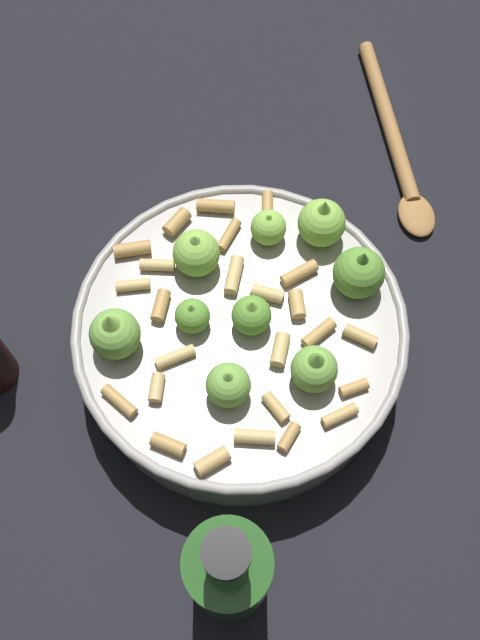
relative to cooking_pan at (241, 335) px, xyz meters
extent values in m
plane|color=black|center=(0.00, 0.00, -0.04)|extent=(2.40, 2.40, 0.00)
cylinder|color=#9E9993|center=(0.00, 0.00, -0.01)|extent=(0.28, 0.28, 0.07)
torus|color=#9E9993|center=(0.00, 0.00, 0.02)|extent=(0.28, 0.28, 0.01)
sphere|color=#75B247|center=(0.05, -0.05, 0.04)|extent=(0.04, 0.04, 0.04)
cone|color=#609E38|center=(0.05, -0.05, 0.06)|extent=(0.02, 0.02, 0.02)
sphere|color=#8CC64C|center=(0.08, 0.08, 0.05)|extent=(0.04, 0.04, 0.04)
cone|color=#8CC64C|center=(0.08, 0.08, 0.07)|extent=(0.02, 0.02, 0.02)
sphere|color=#609E38|center=(-0.04, 0.00, 0.04)|extent=(0.03, 0.03, 0.03)
cone|color=#75B247|center=(-0.04, 0.00, 0.05)|extent=(0.01, 0.01, 0.01)
sphere|color=#609E38|center=(0.10, 0.02, 0.05)|extent=(0.04, 0.04, 0.04)
cone|color=#4C8933|center=(0.10, 0.02, 0.07)|extent=(0.02, 0.02, 0.02)
sphere|color=#8CC64C|center=(0.03, 0.08, 0.04)|extent=(0.03, 0.03, 0.03)
cone|color=#609E38|center=(0.03, 0.08, 0.05)|extent=(0.02, 0.02, 0.01)
sphere|color=#8CC64C|center=(-0.03, 0.06, 0.04)|extent=(0.04, 0.04, 0.04)
cone|color=#75B247|center=(-0.03, 0.06, 0.06)|extent=(0.02, 0.02, 0.01)
sphere|color=#75B247|center=(-0.10, -0.01, 0.05)|extent=(0.04, 0.04, 0.04)
cone|color=#8CC64C|center=(-0.10, -0.01, 0.07)|extent=(0.02, 0.02, 0.02)
sphere|color=#75B247|center=(-0.02, -0.06, 0.04)|extent=(0.04, 0.04, 0.04)
cone|color=#75B247|center=(-0.02, -0.06, 0.06)|extent=(0.02, 0.02, 0.01)
sphere|color=#609E38|center=(0.01, 0.00, 0.04)|extent=(0.03, 0.03, 0.03)
cone|color=#8CC64C|center=(0.01, 0.00, 0.06)|extent=(0.02, 0.02, 0.01)
cylinder|color=tan|center=(-0.04, -0.12, 0.03)|extent=(0.03, 0.02, 0.01)
cylinder|color=tan|center=(0.10, -0.03, 0.03)|extent=(0.03, 0.02, 0.01)
cylinder|color=tan|center=(0.02, 0.02, 0.03)|extent=(0.03, 0.02, 0.01)
cylinder|color=tan|center=(0.08, -0.07, 0.03)|extent=(0.02, 0.01, 0.01)
cylinder|color=tan|center=(0.00, 0.04, 0.03)|extent=(0.02, 0.04, 0.01)
cylinder|color=tan|center=(-0.09, 0.04, 0.03)|extent=(0.03, 0.01, 0.01)
cylinder|color=tan|center=(0.03, -0.10, 0.03)|extent=(0.02, 0.02, 0.01)
cylinder|color=tan|center=(-0.01, 0.12, 0.03)|extent=(0.04, 0.02, 0.01)
cylinder|color=tan|center=(-0.10, -0.06, 0.03)|extent=(0.03, 0.03, 0.01)
cylinder|color=tan|center=(-0.05, 0.10, 0.03)|extent=(0.03, 0.03, 0.01)
cylinder|color=tan|center=(0.00, 0.08, 0.03)|extent=(0.03, 0.03, 0.01)
cylinder|color=tan|center=(0.06, -0.02, 0.03)|extent=(0.03, 0.03, 0.01)
cylinder|color=tan|center=(-0.06, -0.03, 0.03)|extent=(0.03, 0.02, 0.01)
cylinder|color=tan|center=(-0.07, -0.10, 0.03)|extent=(0.03, 0.02, 0.01)
cylinder|color=tan|center=(-0.07, 0.06, 0.03)|extent=(0.03, 0.01, 0.01)
cylinder|color=tan|center=(0.04, 0.11, 0.03)|extent=(0.01, 0.03, 0.01)
cylinder|color=tan|center=(0.00, -0.10, 0.03)|extent=(0.03, 0.02, 0.01)
cylinder|color=tan|center=(-0.09, 0.08, 0.03)|extent=(0.03, 0.01, 0.01)
cylinder|color=tan|center=(0.03, -0.03, 0.03)|extent=(0.02, 0.03, 0.01)
cylinder|color=tan|center=(0.02, -0.08, 0.03)|extent=(0.02, 0.03, 0.01)
cylinder|color=tan|center=(-0.07, -0.05, 0.03)|extent=(0.02, 0.02, 0.01)
cylinder|color=tan|center=(0.07, -0.09, 0.03)|extent=(0.03, 0.02, 0.01)
cylinder|color=tan|center=(-0.07, 0.02, 0.03)|extent=(0.02, 0.03, 0.01)
cylinder|color=tan|center=(0.05, 0.04, 0.03)|extent=(0.03, 0.02, 0.01)
cylinder|color=tan|center=(0.05, 0.01, 0.03)|extent=(0.01, 0.02, 0.01)
cylinder|color=#1E4C19|center=(-0.03, -0.20, 0.03)|extent=(0.06, 0.06, 0.14)
cylinder|color=#1E4C19|center=(-0.03, -0.20, 0.12)|extent=(0.03, 0.03, 0.04)
cylinder|color=black|center=(-0.03, -0.20, 0.14)|extent=(0.03, 0.03, 0.02)
cylinder|color=#9E703D|center=(0.19, 0.25, -0.03)|extent=(0.02, 0.21, 0.02)
ellipsoid|color=#9E703D|center=(0.19, 0.13, -0.04)|extent=(0.04, 0.05, 0.01)
camera|label=1|loc=(-0.03, -0.25, 0.57)|focal=40.15mm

